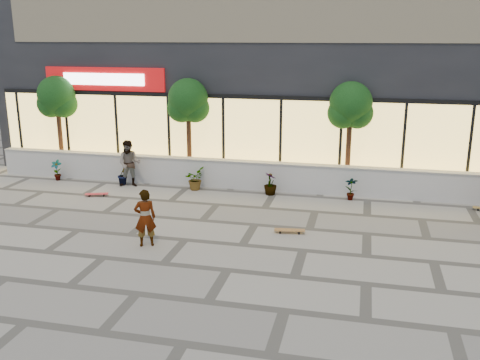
% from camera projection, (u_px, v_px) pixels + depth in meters
% --- Properties ---
extents(ground, '(80.00, 80.00, 0.00)m').
position_uv_depth(ground, '(227.00, 270.00, 12.86)').
color(ground, '#A8A292').
rests_on(ground, ground).
extents(planter_wall, '(22.00, 0.42, 1.04)m').
position_uv_depth(planter_wall, '(276.00, 176.00, 19.30)').
color(planter_wall, silver).
rests_on(planter_wall, ground).
extents(retail_building, '(24.00, 9.17, 8.50)m').
position_uv_depth(retail_building, '(298.00, 64.00, 23.47)').
color(retail_building, black).
rests_on(retail_building, ground).
extents(shrub_a, '(0.43, 0.29, 0.81)m').
position_uv_depth(shrub_a, '(57.00, 170.00, 20.69)').
color(shrub_a, '#123812').
rests_on(shrub_a, ground).
extents(shrub_b, '(0.57, 0.57, 0.81)m').
position_uv_depth(shrub_b, '(124.00, 174.00, 20.07)').
color(shrub_b, '#123812').
rests_on(shrub_b, ground).
extents(shrub_c, '(0.68, 0.77, 0.81)m').
position_uv_depth(shrub_c, '(195.00, 179.00, 19.45)').
color(shrub_c, '#123812').
rests_on(shrub_c, ground).
extents(shrub_d, '(0.64, 0.64, 0.81)m').
position_uv_depth(shrub_d, '(270.00, 183.00, 18.84)').
color(shrub_d, '#123812').
rests_on(shrub_d, ground).
extents(shrub_e, '(0.46, 0.35, 0.81)m').
position_uv_depth(shrub_e, '(351.00, 189.00, 18.22)').
color(shrub_e, '#123812').
rests_on(shrub_e, ground).
extents(tree_west, '(1.60, 1.50, 3.92)m').
position_uv_depth(tree_west, '(57.00, 99.00, 21.29)').
color(tree_west, '#4C2D1B').
rests_on(tree_west, ground).
extents(tree_midwest, '(1.60, 1.50, 3.92)m').
position_uv_depth(tree_midwest, '(188.00, 103.00, 20.08)').
color(tree_midwest, '#4C2D1B').
rests_on(tree_midwest, ground).
extents(tree_mideast, '(1.60, 1.50, 3.92)m').
position_uv_depth(tree_mideast, '(351.00, 108.00, 18.76)').
color(tree_mideast, '#4C2D1B').
rests_on(tree_mideast, ground).
extents(skater_center, '(0.68, 0.59, 1.57)m').
position_uv_depth(skater_center, '(145.00, 218.00, 14.16)').
color(skater_center, white).
rests_on(skater_center, ground).
extents(skater_left, '(0.98, 0.84, 1.74)m').
position_uv_depth(skater_left, '(129.00, 164.00, 19.73)').
color(skater_left, '#9D8565').
rests_on(skater_left, ground).
extents(skateboard_center, '(0.89, 0.33, 0.11)m').
position_uv_depth(skateboard_center, '(290.00, 230.00, 15.23)').
color(skateboard_center, brown).
rests_on(skateboard_center, ground).
extents(skateboard_left, '(0.81, 0.46, 0.10)m').
position_uv_depth(skateboard_left, '(97.00, 194.00, 18.72)').
color(skateboard_left, red).
rests_on(skateboard_left, ground).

